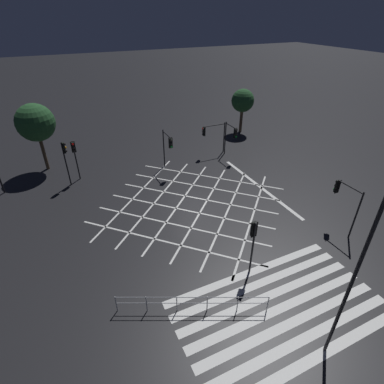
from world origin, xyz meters
name	(u,v)px	position (x,y,z in m)	size (l,w,h in m)	color
ground_plane	(192,204)	(0.00, 0.00, 0.00)	(200.00, 200.00, 0.00)	black
road_markings	(240,254)	(0.33, -6.36, 0.00)	(16.16, 21.66, 0.01)	silver
traffic_light_median_south	(253,237)	(0.03, -7.74, 2.56)	(0.36, 0.39, 3.57)	black
traffic_light_ne_cross	(231,134)	(7.24, 6.20, 2.52)	(0.36, 2.10, 3.46)	black
traffic_light_nw_main	(65,155)	(-8.18, 7.31, 2.81)	(0.39, 0.36, 3.93)	black
traffic_light_median_north	(168,144)	(0.44, 6.07, 2.71)	(0.36, 2.19, 3.71)	black
traffic_light_se_cross	(345,196)	(7.85, -6.98, 2.61)	(0.36, 2.16, 3.58)	black
traffic_light_nw_cross	(75,153)	(-7.41, 7.96, 2.58)	(0.36, 0.39, 3.60)	black
traffic_light_ne_main	(212,132)	(5.91, 7.79, 2.38)	(2.66, 0.36, 3.24)	black
street_lamp_west	(370,237)	(0.42, -13.23, 6.60)	(0.49, 0.49, 9.79)	black
street_tree_near	(35,123)	(-9.93, 11.45, 4.53)	(3.34, 3.34, 6.22)	brown
street_tree_far	(243,101)	(12.42, 12.24, 3.78)	(2.69, 2.69, 5.17)	brown
pedestrian_railing	(192,302)	(-4.15, -8.82, 0.67)	(6.94, 3.29, 1.05)	#9EA0A5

